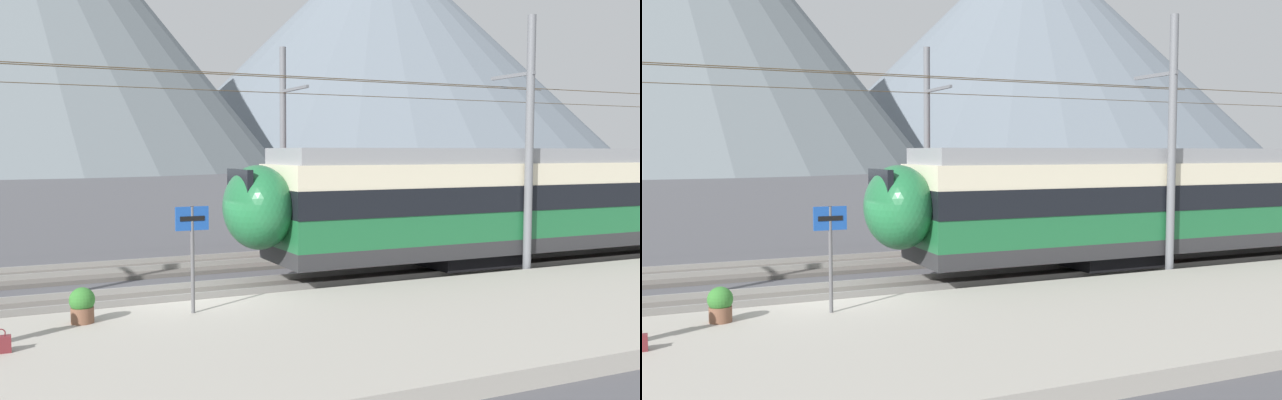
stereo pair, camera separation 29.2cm
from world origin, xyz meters
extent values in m
plane|color=#4C4C51|center=(0.00, 0.00, 0.00)|extent=(400.00, 400.00, 0.00)
cube|color=#A39E93|center=(0.00, -4.25, 0.18)|extent=(120.00, 7.10, 0.35)
cube|color=#5B5651|center=(0.00, 1.13, 0.06)|extent=(120.00, 3.00, 0.12)
cube|color=gray|center=(0.00, 0.41, 0.20)|extent=(120.00, 0.07, 0.16)
cube|color=gray|center=(0.00, 1.85, 0.20)|extent=(120.00, 0.07, 0.16)
cube|color=#5B5651|center=(0.00, 5.75, 0.06)|extent=(120.00, 3.00, 0.12)
cube|color=gray|center=(0.00, 5.03, 0.20)|extent=(120.00, 0.07, 0.16)
cube|color=gray|center=(0.00, 6.46, 0.20)|extent=(120.00, 0.07, 0.16)
cube|color=black|center=(8.91, 1.13, 0.49)|extent=(2.80, 2.27, 0.42)
ellipsoid|color=#1E6638|center=(2.18, 1.13, 2.27)|extent=(1.80, 2.61, 2.25)
cube|color=black|center=(1.68, 1.13, 2.70)|extent=(0.16, 1.70, 1.19)
cube|color=#2D2D30|center=(19.84, 5.75, 0.92)|extent=(24.48, 2.97, 0.45)
cube|color=red|center=(19.84, 5.75, 1.57)|extent=(24.48, 2.97, 0.85)
cube|color=black|center=(19.84, 5.75, 2.38)|extent=(24.48, 3.01, 0.75)
cube|color=white|center=(19.84, 5.75, 3.08)|extent=(24.48, 2.97, 0.65)
cube|color=gray|center=(19.84, 5.75, 3.62)|extent=(24.18, 2.77, 0.45)
cube|color=black|center=(12.25, 5.75, 0.49)|extent=(2.80, 2.37, 0.42)
ellipsoid|color=red|center=(7.05, 5.75, 2.27)|extent=(1.80, 2.73, 2.25)
cube|color=black|center=(6.55, 5.75, 2.70)|extent=(0.16, 1.78, 1.19)
cylinder|color=slate|center=(10.00, -0.45, 3.84)|extent=(0.24, 0.24, 7.68)
cube|color=slate|center=(10.00, 0.34, 6.02)|extent=(0.10, 1.87, 0.10)
cylinder|color=#473823|center=(10.00, 1.13, 5.77)|extent=(40.38, 0.02, 0.02)
cylinder|color=slate|center=(5.62, 7.88, 3.81)|extent=(0.24, 0.24, 7.63)
cube|color=slate|center=(5.62, 6.81, 5.99)|extent=(0.10, 2.43, 0.10)
cylinder|color=#473823|center=(5.62, 5.75, 5.74)|extent=(40.38, 0.02, 0.02)
cylinder|color=#59595B|center=(-0.38, -1.92, 1.48)|extent=(0.08, 0.08, 2.26)
cube|color=#19479E|center=(-0.38, -1.92, 2.36)|extent=(0.70, 0.06, 0.50)
cube|color=black|center=(-0.38, -1.95, 2.36)|extent=(0.52, 0.01, 0.10)
cube|color=maroon|center=(-4.05, -3.36, 0.49)|extent=(0.32, 0.18, 0.28)
torus|color=maroon|center=(-4.05, -3.36, 0.69)|extent=(0.16, 0.02, 0.16)
cylinder|color=brown|center=(-2.59, -1.82, 0.51)|extent=(0.45, 0.45, 0.31)
sphere|color=#33752D|center=(-2.59, -1.82, 0.82)|extent=(0.50, 0.50, 0.50)
sphere|color=purple|center=(-2.59, -1.82, 0.93)|extent=(0.28, 0.28, 0.28)
cone|color=slate|center=(110.77, 184.17, 37.94)|extent=(154.18, 154.18, 75.88)
camera|label=1|loc=(-3.95, -15.91, 3.75)|focal=38.30mm
camera|label=2|loc=(-3.68, -16.03, 3.75)|focal=38.30mm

